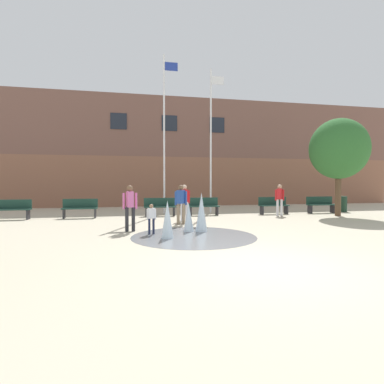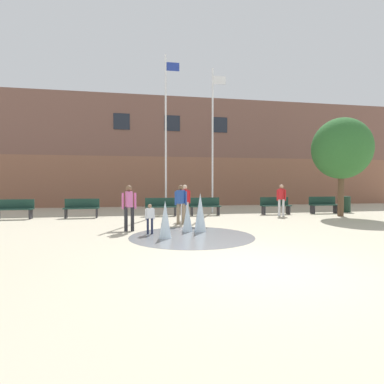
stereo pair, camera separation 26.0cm
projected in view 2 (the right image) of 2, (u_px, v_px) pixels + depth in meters
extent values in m
plane|color=#BCB299|center=(260.00, 267.00, 5.98)|extent=(100.00, 100.00, 0.00)
cube|color=brown|center=(168.00, 182.00, 24.31)|extent=(36.00, 6.00, 3.53)
cube|color=brown|center=(168.00, 133.00, 24.19)|extent=(36.00, 6.00, 4.31)
cube|color=#1E232D|center=(122.00, 121.00, 20.59)|extent=(1.10, 0.06, 1.10)
cube|color=#1E232D|center=(172.00, 123.00, 21.21)|extent=(1.10, 0.06, 1.10)
cube|color=#1E232D|center=(220.00, 125.00, 21.83)|extent=(1.10, 0.06, 1.10)
cylinder|color=gray|center=(192.00, 236.00, 9.38)|extent=(3.91, 3.91, 0.01)
cone|color=silver|center=(165.00, 219.00, 9.05)|extent=(0.38, 0.38, 1.14)
cone|color=silver|center=(200.00, 212.00, 10.30)|extent=(0.41, 0.41, 1.34)
cone|color=silver|center=(187.00, 217.00, 10.31)|extent=(0.36, 0.36, 1.00)
cube|color=#28282D|center=(31.00, 214.00, 13.83)|extent=(0.06, 0.40, 0.44)
cube|color=#19382D|center=(14.00, 209.00, 13.69)|extent=(1.60, 0.44, 0.05)
cube|color=#19382D|center=(16.00, 204.00, 13.88)|extent=(1.60, 0.04, 0.42)
cube|color=#28282D|center=(66.00, 214.00, 14.12)|extent=(0.06, 0.40, 0.44)
cube|color=#28282D|center=(97.00, 213.00, 14.37)|extent=(0.06, 0.40, 0.44)
cube|color=#19382D|center=(81.00, 208.00, 14.24)|extent=(1.60, 0.44, 0.05)
cube|color=#19382D|center=(82.00, 203.00, 14.43)|extent=(1.60, 0.04, 0.42)
cube|color=#28282D|center=(147.00, 212.00, 14.94)|extent=(0.06, 0.40, 0.44)
cube|color=#28282D|center=(175.00, 211.00, 15.19)|extent=(0.06, 0.40, 0.44)
cube|color=#19382D|center=(161.00, 207.00, 15.06)|extent=(1.60, 0.44, 0.05)
cube|color=#19382D|center=(161.00, 202.00, 15.25)|extent=(1.60, 0.04, 0.42)
cube|color=#28282D|center=(192.00, 211.00, 15.27)|extent=(0.06, 0.40, 0.44)
cube|color=#28282D|center=(218.00, 211.00, 15.52)|extent=(0.06, 0.40, 0.44)
cube|color=#19382D|center=(205.00, 206.00, 15.39)|extent=(1.60, 0.44, 0.05)
cube|color=#19382D|center=(204.00, 201.00, 15.58)|extent=(1.60, 0.04, 0.42)
cube|color=#28282D|center=(263.00, 210.00, 15.76)|extent=(0.06, 0.40, 0.44)
cube|color=#28282D|center=(288.00, 210.00, 16.00)|extent=(0.06, 0.40, 0.44)
cube|color=#19382D|center=(276.00, 206.00, 15.87)|extent=(1.60, 0.44, 0.05)
cube|color=#19382D|center=(274.00, 201.00, 16.06)|extent=(1.60, 0.04, 0.42)
cube|color=#28282D|center=(312.00, 210.00, 16.26)|extent=(0.06, 0.40, 0.44)
cube|color=#28282D|center=(336.00, 209.00, 16.51)|extent=(0.06, 0.40, 0.44)
cube|color=#19382D|center=(324.00, 205.00, 16.38)|extent=(1.60, 0.44, 0.05)
cube|color=#19382D|center=(322.00, 200.00, 16.57)|extent=(1.60, 0.04, 0.42)
cylinder|color=#89755B|center=(178.00, 214.00, 12.08)|extent=(0.12, 0.12, 0.84)
cylinder|color=#89755B|center=(183.00, 214.00, 12.12)|extent=(0.12, 0.12, 0.84)
cube|color=#284C9E|center=(181.00, 197.00, 12.08)|extent=(0.39, 0.38, 0.54)
sphere|color=brown|center=(181.00, 188.00, 12.07)|extent=(0.21, 0.21, 0.21)
cylinder|color=#284C9E|center=(176.00, 198.00, 12.04)|extent=(0.08, 0.08, 0.55)
cylinder|color=#284C9E|center=(186.00, 198.00, 12.12)|extent=(0.08, 0.08, 0.55)
cylinder|color=silver|center=(182.00, 211.00, 13.12)|extent=(0.12, 0.12, 0.84)
cylinder|color=silver|center=(187.00, 211.00, 13.16)|extent=(0.12, 0.12, 0.84)
cube|color=red|center=(185.00, 196.00, 13.12)|extent=(0.31, 0.39, 0.54)
sphere|color=beige|center=(185.00, 187.00, 13.10)|extent=(0.21, 0.21, 0.21)
cylinder|color=red|center=(180.00, 197.00, 13.08)|extent=(0.08, 0.08, 0.55)
cylinder|color=red|center=(189.00, 197.00, 13.15)|extent=(0.08, 0.08, 0.55)
cylinder|color=#1E233D|center=(148.00, 226.00, 9.76)|extent=(0.07, 0.07, 0.52)
cylinder|color=#1E233D|center=(152.00, 226.00, 9.78)|extent=(0.07, 0.07, 0.52)
cube|color=white|center=(150.00, 213.00, 9.76)|extent=(0.24, 0.17, 0.33)
sphere|color=#997051|center=(150.00, 206.00, 9.75)|extent=(0.13, 0.13, 0.13)
cylinder|color=white|center=(146.00, 214.00, 9.74)|extent=(0.05, 0.05, 0.34)
cylinder|color=white|center=(154.00, 214.00, 9.78)|extent=(0.05, 0.05, 0.34)
cylinder|color=#28282D|center=(126.00, 219.00, 10.34)|extent=(0.12, 0.12, 0.84)
cylinder|color=#28282D|center=(132.00, 219.00, 10.38)|extent=(0.12, 0.12, 0.84)
cube|color=pink|center=(129.00, 199.00, 10.33)|extent=(0.26, 0.37, 0.54)
sphere|color=brown|center=(129.00, 188.00, 10.32)|extent=(0.21, 0.21, 0.21)
cylinder|color=pink|center=(123.00, 201.00, 10.30)|extent=(0.08, 0.08, 0.55)
cylinder|color=pink|center=(135.00, 201.00, 10.37)|extent=(0.08, 0.08, 0.55)
cylinder|color=silver|center=(279.00, 208.00, 15.07)|extent=(0.12, 0.12, 0.84)
cylinder|color=silver|center=(283.00, 208.00, 15.11)|extent=(0.12, 0.12, 0.84)
cube|color=red|center=(281.00, 194.00, 15.07)|extent=(0.38, 0.39, 0.54)
sphere|color=tan|center=(281.00, 187.00, 15.06)|extent=(0.21, 0.21, 0.21)
cylinder|color=red|center=(277.00, 195.00, 15.04)|extent=(0.08, 0.08, 0.55)
cylinder|color=red|center=(285.00, 195.00, 15.11)|extent=(0.08, 0.08, 0.55)
cylinder|color=silver|center=(166.00, 135.00, 16.29)|extent=(0.10, 0.10, 8.61)
cube|color=#233893|center=(173.00, 67.00, 16.24)|extent=(0.70, 0.02, 0.45)
cylinder|color=silver|center=(213.00, 141.00, 16.76)|extent=(0.10, 0.10, 8.04)
cube|color=silver|center=(220.00, 80.00, 16.72)|extent=(0.70, 0.02, 0.45)
cylinder|color=#193323|center=(345.00, 204.00, 17.10)|extent=(0.56, 0.56, 0.90)
cylinder|color=brown|center=(341.00, 197.00, 15.00)|extent=(0.29, 0.29, 1.87)
ellipsoid|color=#2D662D|center=(342.00, 148.00, 14.92)|extent=(2.86, 2.86, 3.03)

